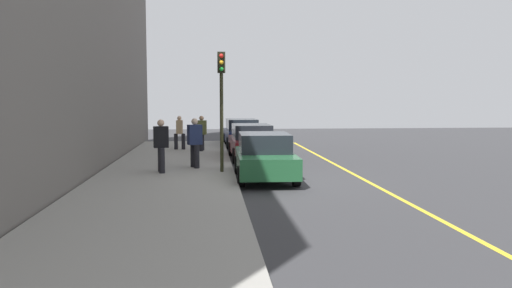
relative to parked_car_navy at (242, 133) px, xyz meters
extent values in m
plane|color=#333335|center=(11.91, 0.06, -0.76)|extent=(56.00, 56.00, 0.00)
cube|color=gray|center=(11.91, -3.24, -0.68)|extent=(28.00, 4.60, 0.15)
cube|color=gold|center=(11.91, 3.26, -0.75)|extent=(28.00, 0.14, 0.01)
cylinder|color=black|center=(1.44, 0.89, -0.44)|extent=(0.65, 0.24, 0.64)
cylinder|color=black|center=(1.51, -0.79, -0.44)|extent=(0.65, 0.24, 0.64)
cylinder|color=black|center=(-1.37, 0.79, -0.44)|extent=(0.65, 0.24, 0.64)
cylinder|color=black|center=(-1.31, -0.89, -0.44)|extent=(0.65, 0.24, 0.64)
cube|color=navy|center=(0.07, 0.00, -0.17)|extent=(4.61, 1.97, 0.64)
cube|color=black|center=(-0.16, -0.01, 0.45)|extent=(2.42, 1.69, 0.60)
cylinder|color=black|center=(7.31, 0.95, -0.44)|extent=(0.64, 0.23, 0.64)
cylinder|color=black|center=(7.35, -0.73, -0.44)|extent=(0.64, 0.23, 0.64)
cylinder|color=black|center=(4.53, 0.88, -0.44)|extent=(0.64, 0.23, 0.64)
cylinder|color=black|center=(4.57, -0.80, -0.44)|extent=(0.64, 0.23, 0.64)
cube|color=maroon|center=(5.94, 0.07, -0.17)|extent=(4.54, 1.90, 0.64)
cube|color=black|center=(5.71, 0.07, 0.45)|extent=(2.37, 1.65, 0.60)
cylinder|color=black|center=(13.01, 0.83, -0.44)|extent=(0.64, 0.23, 0.64)
cylinder|color=black|center=(12.98, -0.85, -0.44)|extent=(0.64, 0.23, 0.64)
cylinder|color=black|center=(10.37, 0.88, -0.44)|extent=(0.64, 0.23, 0.64)
cylinder|color=black|center=(10.34, -0.80, -0.44)|extent=(0.64, 0.23, 0.64)
cube|color=#1E512D|center=(11.67, 0.02, -0.17)|extent=(4.29, 1.88, 0.64)
cube|color=black|center=(11.46, 0.02, 0.45)|extent=(2.24, 1.64, 0.60)
cylinder|color=black|center=(2.80, -3.43, -0.22)|extent=(0.18, 0.18, 0.78)
cylinder|color=black|center=(2.82, -3.07, -0.22)|extent=(0.18, 0.18, 0.78)
cube|color=tan|center=(2.81, -3.25, 0.50)|extent=(0.46, 0.31, 0.66)
sphere|color=#D8AD8C|center=(2.81, -3.25, 0.93)|extent=(0.21, 0.21, 0.21)
cylinder|color=black|center=(9.41, -2.38, -0.19)|extent=(0.20, 0.20, 0.84)
cylinder|color=black|center=(9.78, -2.24, -0.19)|extent=(0.20, 0.20, 0.84)
cube|color=#1E284C|center=(9.60, -2.31, 0.59)|extent=(0.46, 0.56, 0.72)
sphere|color=beige|center=(9.60, -2.31, 1.07)|extent=(0.23, 0.23, 0.23)
cylinder|color=black|center=(3.40, -2.13, -0.22)|extent=(0.18, 0.18, 0.79)
cylinder|color=black|center=(3.76, -2.18, -0.22)|extent=(0.18, 0.18, 0.79)
cube|color=brown|center=(3.58, -2.16, 0.51)|extent=(0.35, 0.49, 0.67)
sphere|color=tan|center=(3.58, -2.16, 0.96)|extent=(0.22, 0.22, 0.22)
cylinder|color=black|center=(10.50, -3.45, -0.19)|extent=(0.20, 0.20, 0.85)
cylinder|color=black|center=(10.89, -3.37, -0.19)|extent=(0.20, 0.20, 0.85)
cube|color=black|center=(10.70, -3.41, 0.60)|extent=(0.39, 0.54, 0.72)
sphere|color=#D8AD8C|center=(10.70, -3.41, 1.07)|extent=(0.23, 0.23, 0.23)
cylinder|color=#2D2D19|center=(10.73, -1.36, 1.07)|extent=(0.12, 0.12, 3.36)
cube|color=black|center=(10.73, -1.36, 3.10)|extent=(0.26, 0.26, 0.70)
sphere|color=red|center=(10.88, -1.36, 3.31)|extent=(0.14, 0.14, 0.14)
sphere|color=orange|center=(10.88, -1.36, 3.09)|extent=(0.14, 0.14, 0.14)
sphere|color=green|center=(10.88, -1.36, 2.87)|extent=(0.14, 0.14, 0.14)
cube|color=#471E19|center=(3.17, -2.28, -0.30)|extent=(0.34, 0.22, 0.61)
cylinder|color=#4C4C4C|center=(3.17, -2.28, 0.18)|extent=(0.03, 0.03, 0.36)
camera|label=1|loc=(28.23, -1.76, 1.91)|focal=36.07mm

